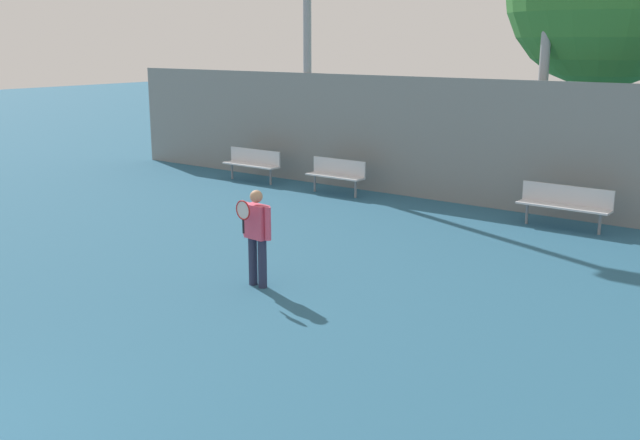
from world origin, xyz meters
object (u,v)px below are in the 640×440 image
object	(u,v)px
bench_courtside_far	(253,161)
bench_adjacent_court	(337,172)
tennis_player	(257,232)
bench_courtside_near	(565,202)

from	to	relation	value
bench_courtside_far	bench_adjacent_court	xyz separation A→B (m)	(2.88, -0.00, -0.00)
bench_courtside_far	tennis_player	bearing A→B (deg)	-47.08
tennis_player	bench_adjacent_court	world-z (taller)	tennis_player
tennis_player	bench_courtside_far	size ratio (longest dim) A/B	0.86
tennis_player	bench_courtside_near	distance (m)	7.17
tennis_player	bench_courtside_near	world-z (taller)	tennis_player
bench_courtside_near	bench_adjacent_court	bearing A→B (deg)	-179.99
bench_courtside_far	bench_courtside_near	bearing A→B (deg)	0.00
tennis_player	bench_adjacent_court	bearing A→B (deg)	121.91
bench_courtside_near	bench_adjacent_court	size ratio (longest dim) A/B	1.19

